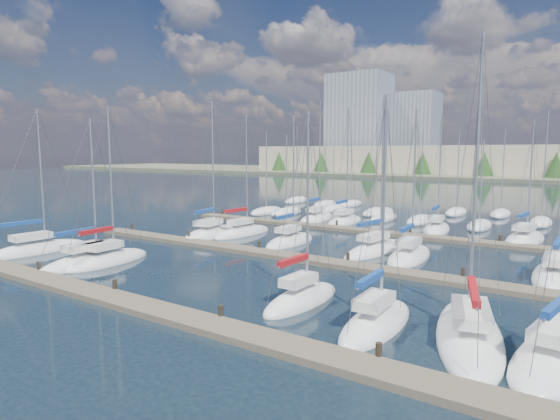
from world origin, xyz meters
The scene contains 23 objects.
ground centered at (0.00, 60.00, 0.00)m, with size 400.00×400.00×0.00m, color #182631.
dock_near centered at (0.00, 2.01, 0.15)m, with size 44.00×1.93×1.10m.
dock_mid centered at (0.00, 16.01, 0.15)m, with size 44.00×1.93×1.10m.
dock_far centered at (0.00, 30.01, 0.15)m, with size 44.00×1.93×1.10m.
sailboat_m centered at (16.87, 20.89, 0.17)m, with size 2.77×8.84×12.29m.
sailboat_f centered at (14.37, 7.42, 0.18)m, with size 5.18×10.22×13.89m.
sailboat_i centered at (-9.91, 22.23, 0.20)m, with size 2.74×7.61×12.42m.
sailboat_d centered at (5.73, 7.53, 0.19)m, with size 2.25×6.55×11.01m.
sailboat_e centered at (10.44, 6.49, 0.19)m, with size 2.42×7.05×11.44m.
sailboat_a centered at (-18.88, 6.58, 0.18)m, with size 2.95×8.62×12.23m.
sailboat_n centered at (-8.69, 34.91, 0.20)m, with size 3.28×8.42×14.78m.
sailboat_c centered at (-10.94, 7.49, 0.18)m, with size 3.15×7.33×12.16m.
sailboat_b centered at (-11.74, 6.48, 0.18)m, with size 2.93×8.17×11.26m.
sailboat_h centered at (-12.34, 20.21, 0.18)m, with size 4.64×8.62×13.69m.
sailboat_q centered at (13.63, 34.04, 0.17)m, with size 3.62×8.25×11.69m.
sailboat_j centered at (-3.66, 21.07, 0.18)m, with size 2.62×7.06×12.02m.
sailboat_l centered at (7.13, 21.21, 0.18)m, with size 3.15×8.05×12.07m.
sailboat_o centered at (-4.97, 34.81, 0.19)m, with size 3.11×7.52×13.90m.
sailboat_p centered at (5.38, 35.03, 0.19)m, with size 3.30×7.48×12.47m.
sailboat_g centered at (17.83, 7.09, 0.18)m, with size 4.36×8.74×13.92m.
sailboat_k centered at (4.08, 21.97, 0.19)m, with size 3.52×9.01×13.34m.
distant_boats centered at (-4.34, 43.76, 0.29)m, with size 36.93×20.75×13.30m.
shoreline centered at (-13.29, 149.77, 7.44)m, with size 400.00×60.00×38.00m.
Camera 1 is at (18.38, -13.50, 8.16)m, focal length 30.00 mm.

